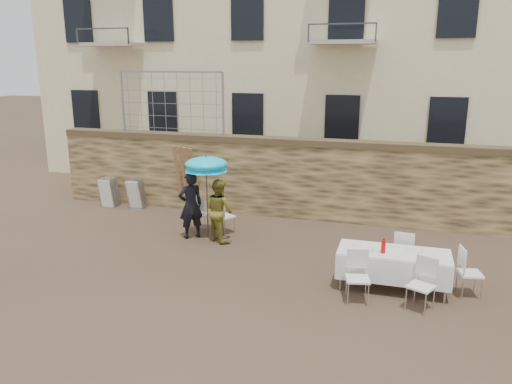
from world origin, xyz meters
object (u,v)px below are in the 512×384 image
(banquet_table, at_px, (394,253))
(man_suit, at_px, (191,205))
(woman_dress, at_px, (219,210))
(umbrella, at_px, (206,167))
(soda_bottle, at_px, (383,247))
(table_chair_back, at_px, (404,252))
(table_chair_front_left, at_px, (358,278))
(table_chair_front_right, at_px, (421,285))
(chair_stack_right, at_px, (139,192))
(chair_stack_left, at_px, (113,190))
(table_chair_side, at_px, (470,272))
(couple_chair_right, at_px, (225,215))
(couple_chair_left, at_px, (200,213))

(banquet_table, bearing_deg, man_suit, 162.23)
(woman_dress, bearing_deg, umbrella, 15.85)
(soda_bottle, relative_size, table_chair_back, 0.27)
(table_chair_front_left, relative_size, table_chair_back, 1.00)
(table_chair_front_right, relative_size, table_chair_back, 1.00)
(man_suit, bearing_deg, table_chair_front_right, 114.12)
(table_chair_back, height_order, chair_stack_right, table_chair_back)
(table_chair_back, xyz_separation_m, chair_stack_left, (-8.62, 2.82, -0.02))
(soda_bottle, height_order, table_chair_front_left, soda_bottle)
(man_suit, distance_m, table_chair_side, 6.50)
(umbrella, bearing_deg, table_chair_side, -14.92)
(table_chair_front_right, relative_size, table_chair_side, 1.00)
(woman_dress, height_order, banquet_table, woman_dress)
(soda_bottle, distance_m, table_chair_front_left, 0.84)
(table_chair_front_right, bearing_deg, couple_chair_right, 175.17)
(man_suit, distance_m, umbrella, 1.07)
(man_suit, bearing_deg, woman_dress, 137.36)
(table_chair_front_left, bearing_deg, couple_chair_left, 134.37)
(umbrella, height_order, couple_chair_right, umbrella)
(couple_chair_right, bearing_deg, table_chair_side, -169.74)
(table_chair_back, bearing_deg, man_suit, -2.85)
(chair_stack_left, bearing_deg, couple_chair_right, -19.55)
(umbrella, height_order, soda_bottle, umbrella)
(table_chair_front_left, xyz_separation_m, table_chair_front_right, (1.10, 0.00, 0.00))
(table_chair_side, bearing_deg, woman_dress, 62.99)
(table_chair_front_left, distance_m, chair_stack_left, 8.96)
(woman_dress, relative_size, couple_chair_right, 1.62)
(man_suit, distance_m, banquet_table, 5.16)
(couple_chair_left, bearing_deg, woman_dress, 140.69)
(umbrella, height_order, banquet_table, umbrella)
(table_chair_front_left, distance_m, table_chair_side, 2.17)
(couple_chair_left, height_order, banquet_table, couple_chair_left)
(umbrella, bearing_deg, woman_dress, -15.95)
(woman_dress, height_order, umbrella, umbrella)
(table_chair_front_left, height_order, chair_stack_left, table_chair_front_left)
(couple_chair_right, relative_size, table_chair_front_left, 1.00)
(woman_dress, relative_size, couple_chair_left, 1.62)
(umbrella, relative_size, soda_bottle, 7.47)
(couple_chair_left, relative_size, banquet_table, 0.46)
(table_chair_front_left, relative_size, chair_stack_right, 1.04)
(couple_chair_left, bearing_deg, table_chair_front_right, 148.97)
(man_suit, distance_m, woman_dress, 0.75)
(man_suit, xyz_separation_m, umbrella, (0.40, 0.10, 0.98))
(table_chair_back, xyz_separation_m, table_chair_side, (1.20, -0.70, 0.00))
(chair_stack_right, bearing_deg, table_chair_side, -21.53)
(table_chair_front_right, distance_m, table_chair_back, 1.58)
(umbrella, distance_m, chair_stack_left, 4.57)
(couple_chair_right, distance_m, table_chair_front_right, 5.52)
(table_chair_front_right, bearing_deg, table_chair_back, 127.50)
(man_suit, distance_m, soda_bottle, 5.02)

